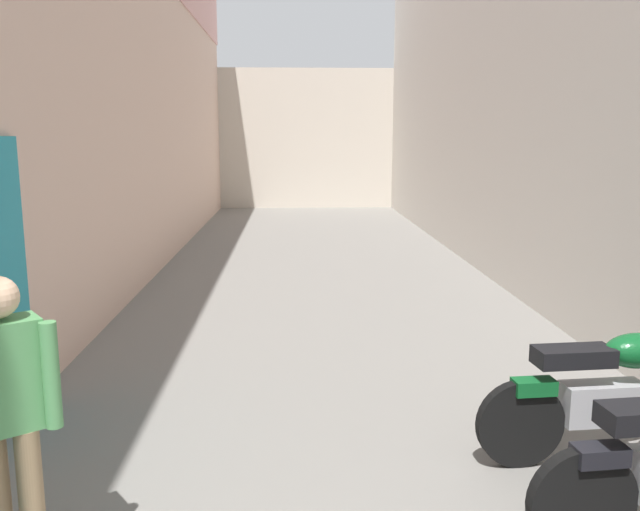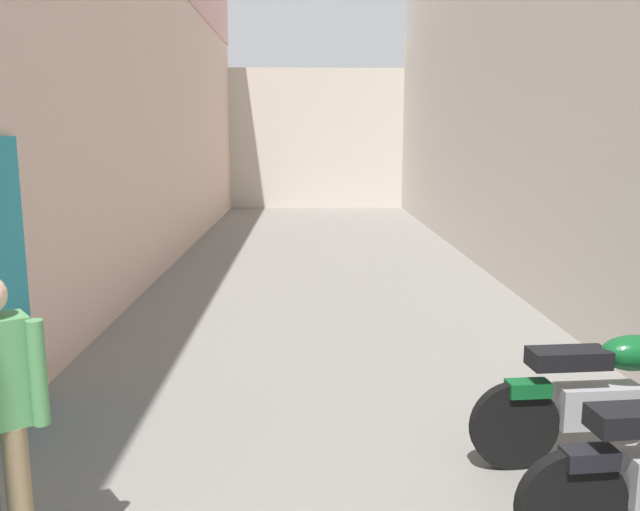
# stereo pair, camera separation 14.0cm
# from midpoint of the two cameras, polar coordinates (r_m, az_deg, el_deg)

# --- Properties ---
(ground_plane) EXTENTS (37.27, 37.27, 0.00)m
(ground_plane) POSITION_cam_midpoint_polar(r_m,az_deg,el_deg) (8.12, 0.35, -5.46)
(ground_plane) COLOR slate
(building_right) EXTENTS (0.45, 21.27, 7.43)m
(building_right) POSITION_cam_midpoint_polar(r_m,az_deg,el_deg) (10.43, 16.44, 18.23)
(building_right) COLOR beige
(building_right) RESTS_ON ground
(building_far_end) EXTENTS (8.28, 2.00, 4.20)m
(building_far_end) POSITION_cam_midpoint_polar(r_m,az_deg,el_deg) (21.44, -1.44, 10.02)
(building_far_end) COLOR beige
(building_far_end) RESTS_ON ground
(motorcycle_fifth) EXTENTS (1.85, 0.58, 1.04)m
(motorcycle_fifth) POSITION_cam_midpoint_polar(r_m,az_deg,el_deg) (4.95, 23.06, -10.70)
(motorcycle_fifth) COLOR black
(motorcycle_fifth) RESTS_ON ground
(pedestrian_mid_alley) EXTENTS (0.52, 0.36, 1.57)m
(pedestrian_mid_alley) POSITION_cam_midpoint_polar(r_m,az_deg,el_deg) (3.58, -26.41, -11.88)
(pedestrian_mid_alley) COLOR #8C7251
(pedestrian_mid_alley) RESTS_ON ground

